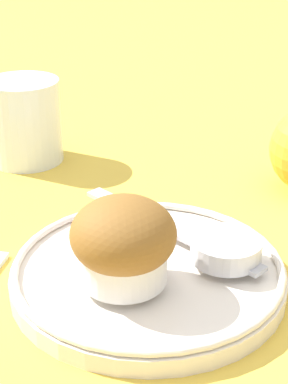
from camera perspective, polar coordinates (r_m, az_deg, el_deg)
ground_plane at (r=0.50m, az=1.09°, el=-8.28°), size 3.00×3.00×0.00m
plate at (r=0.49m, az=0.37°, el=-7.23°), size 0.21×0.21×0.02m
muffin at (r=0.45m, az=-1.84°, el=-4.48°), size 0.08×0.08×0.06m
cream_ramekin at (r=0.49m, az=7.32°, el=-4.96°), size 0.05×0.05×0.02m
berry_pair at (r=0.52m, az=-1.99°, el=-3.02°), size 0.04×0.02×0.02m
butter_knife at (r=0.53m, az=1.86°, el=-3.13°), size 0.16×0.12×0.00m
juice_glass at (r=0.71m, az=-10.56°, el=6.22°), size 0.08×0.08×0.09m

